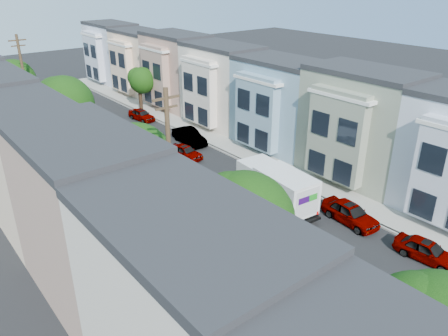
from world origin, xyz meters
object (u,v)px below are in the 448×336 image
tree_far_r (141,81)px  parked_right_a (427,251)px  lead_sedan (185,152)px  utility_pole_far (26,87)px  fedex_truck (277,187)px  parked_right_c (189,137)px  tree_e (14,81)px  utility_pole_near (170,177)px  parked_right_b (350,213)px  parked_right_d (142,115)px  tree_b (242,223)px  tree_c (135,161)px  parked_left_b (293,310)px  parked_left_c (203,243)px  parked_left_d (112,174)px  tree_d (64,105)px

tree_far_r → parked_right_a: bearing=-93.1°
lead_sedan → utility_pole_far: bearing=112.1°
fedex_truck → parked_right_c: 14.65m
tree_e → utility_pole_near: utility_pole_near is taller
parked_right_b → parked_right_d: size_ratio=1.13×
tree_b → parked_right_b: 12.16m
tree_c → parked_left_b: 13.03m
parked_left_c → lead_sedan: bearing=57.6°
parked_left_b → parked_right_d: (9.80, 32.22, -0.11)m
fedex_truck → parked_left_d: fedex_truck is taller
parked_left_b → parked_left_c: 7.22m
tree_far_r → parked_right_b: tree_far_r is taller
utility_pole_far → parked_left_c: size_ratio=1.97×
utility_pole_far → parked_left_b: size_ratio=2.26×
lead_sedan → parked_right_d: (2.37, 12.21, 0.02)m
tree_e → parked_left_d: bearing=-85.8°
fedex_truck → parked_left_c: 7.43m
utility_pole_far → parked_right_c: size_ratio=2.27×
tree_e → parked_right_b: size_ratio=1.65×
utility_pole_far → parked_right_a: bearing=-72.6°
parked_right_d → tree_e: bearing=144.6°
tree_far_r → parked_right_a: 37.05m
tree_d → parked_left_d: tree_d is taller
utility_pole_near → fedex_truck: utility_pole_near is taller
lead_sedan → parked_left_b: parked_left_b is taller
tree_b → parked_left_c: size_ratio=1.47×
tree_e → parked_right_d: 13.58m
tree_b → parked_left_d: size_ratio=1.65×
tree_b → lead_sedan: bearing=63.7°
parked_right_d → tree_d: bearing=-149.7°
utility_pole_far → parked_right_d: utility_pole_far is taller
parked_right_c → parked_right_d: (0.00, 9.44, -0.10)m
utility_pole_far → parked_right_a: utility_pole_far is taller
parked_left_b → lead_sedan: bearing=66.4°
tree_c → tree_d: tree_d is taller
utility_pole_near → parked_right_b: 12.80m
parked_left_d → parked_right_c: 10.35m
tree_d → parked_right_c: bearing=-6.2°
parked_right_d → tree_far_r: bearing=51.8°
tree_d → utility_pole_near: size_ratio=0.80×
tree_c → parked_right_c: 15.85m
utility_pole_far → fedex_truck: 27.45m
utility_pole_far → lead_sedan: 17.32m
parked_right_c → parked_left_d: bearing=-156.8°
tree_d → tree_b: bearing=-90.0°
utility_pole_near → parked_right_b: (11.20, -4.32, -4.44)m
tree_b → tree_e: 36.38m
parked_right_b → parked_left_c: bearing=166.6°
parked_left_d → parked_right_a: parked_left_d is taller
tree_b → parked_right_c: (11.20, 20.62, -4.37)m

